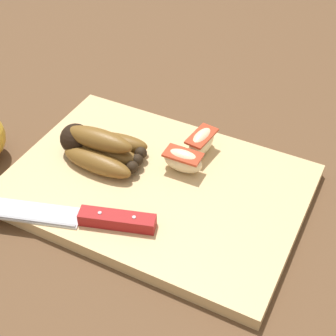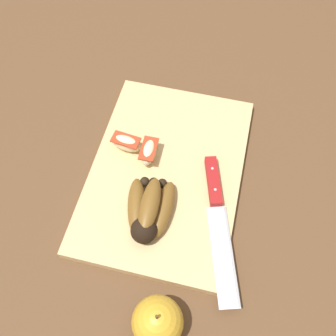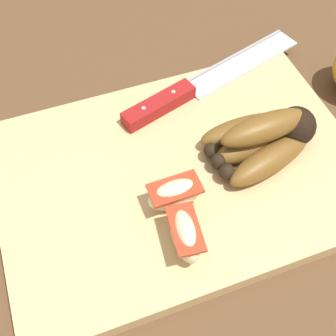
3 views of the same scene
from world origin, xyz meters
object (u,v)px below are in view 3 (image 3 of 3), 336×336
(apple_wedge_near, at_px, (175,194))
(apple_wedge_middle, at_px, (185,234))
(banana_bunch, at_px, (264,138))
(chefs_knife, at_px, (189,90))

(apple_wedge_near, distance_m, apple_wedge_middle, 0.05)
(banana_bunch, relative_size, apple_wedge_middle, 2.14)
(banana_bunch, xyz_separation_m, chefs_knife, (-0.05, 0.11, -0.01))
(chefs_knife, height_order, apple_wedge_middle, apple_wedge_middle)
(apple_wedge_near, bearing_deg, banana_bunch, 15.28)
(banana_bunch, xyz_separation_m, apple_wedge_near, (-0.12, -0.03, -0.00))
(apple_wedge_near, bearing_deg, apple_wedge_middle, -98.93)
(chefs_knife, bearing_deg, apple_wedge_middle, -113.04)
(chefs_knife, xyz_separation_m, apple_wedge_near, (-0.08, -0.15, 0.01))
(banana_bunch, xyz_separation_m, apple_wedge_middle, (-0.13, -0.08, -0.00))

